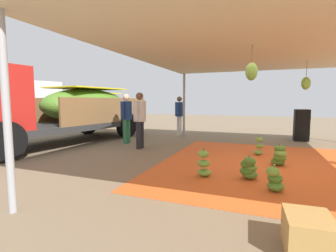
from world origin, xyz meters
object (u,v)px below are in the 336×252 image
banana_bunch_2 (274,180)px  banana_bunch_8 (259,147)px  banana_bunch_4 (249,168)px  cargo_truck_main (53,108)px  banana_bunch_1 (279,156)px  banana_bunch_0 (204,164)px  worker_2 (179,113)px  worker_1 (140,116)px  worker_0 (126,115)px  crate_0 (308,235)px  cargo_truck_far (75,105)px  speaker_stack (302,125)px

banana_bunch_2 → banana_bunch_8: banana_bunch_8 is taller
banana_bunch_4 → cargo_truck_main: 6.70m
banana_bunch_1 → banana_bunch_4: 1.39m
banana_bunch_0 → banana_bunch_2: bearing=-105.6°
cargo_truck_main → worker_2: bearing=-40.2°
worker_1 → worker_2: (3.39, -0.16, -0.04)m
worker_0 → crate_0: (-4.87, -4.91, -0.82)m
banana_bunch_2 → banana_bunch_0: bearing=74.4°
banana_bunch_1 → banana_bunch_8: bearing=23.7°
banana_bunch_0 → worker_1: 3.41m
cargo_truck_main → cargo_truck_far: bearing=34.5°
banana_bunch_2 → worker_0: 5.71m
banana_bunch_4 → worker_1: worker_1 is taller
worker_2 → crate_0: 8.55m
banana_bunch_4 → worker_1: size_ratio=0.26×
cargo_truck_far → banana_bunch_2: bearing=-123.6°
banana_bunch_8 → cargo_truck_far: 10.50m
banana_bunch_0 → banana_bunch_4: (0.16, -0.83, -0.04)m
banana_bunch_2 → worker_1: (2.51, 3.79, 0.82)m
banana_bunch_0 → crate_0: size_ratio=1.07×
banana_bunch_8 → cargo_truck_far: bearing=68.4°
cargo_truck_far → speaker_stack: size_ratio=5.93×
speaker_stack → banana_bunch_1: bearing=167.1°
banana_bunch_0 → cargo_truck_main: (1.73, 5.60, 1.00)m
banana_bunch_4 → worker_1: 3.99m
banana_bunch_2 → speaker_stack: 6.14m
worker_0 → worker_1: 1.11m
cargo_truck_far → banana_bunch_8: bearing=-111.6°
banana_bunch_8 → worker_0: size_ratio=0.31×
cargo_truck_far → crate_0: (-8.32, -10.24, -1.05)m
banana_bunch_1 → worker_2: (4.14, 3.79, 0.75)m
banana_bunch_0 → crate_0: banana_bunch_0 is taller
banana_bunch_0 → worker_0: bearing=50.3°
banana_bunch_1 → worker_1: (0.75, 3.95, 0.79)m
cargo_truck_main → banana_bunch_0: bearing=-107.1°
speaker_stack → crate_0: 7.76m
cargo_truck_main → banana_bunch_2: bearing=-106.9°
banana_bunch_0 → crate_0: bearing=-143.6°
speaker_stack → banana_bunch_4: bearing=164.1°
banana_bunch_1 → worker_0: size_ratio=0.29×
banana_bunch_4 → banana_bunch_2: bearing=-139.9°
banana_bunch_8 → worker_2: (3.11, 3.34, 0.75)m
worker_2 → crate_0: size_ratio=3.18×
crate_0 → banana_bunch_2: bearing=8.1°
cargo_truck_far → worker_1: cargo_truck_far is taller
cargo_truck_far → worker_2: (-0.74, -6.37, -0.25)m
banana_bunch_0 → banana_bunch_1: (1.41, -1.43, -0.02)m
banana_bunch_4 → banana_bunch_8: size_ratio=0.85×
banana_bunch_2 → worker_1: 4.62m
speaker_stack → worker_2: bearing=91.3°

